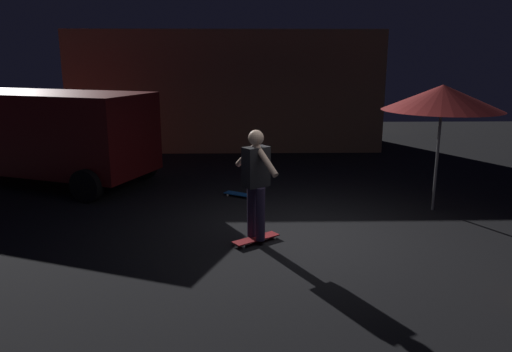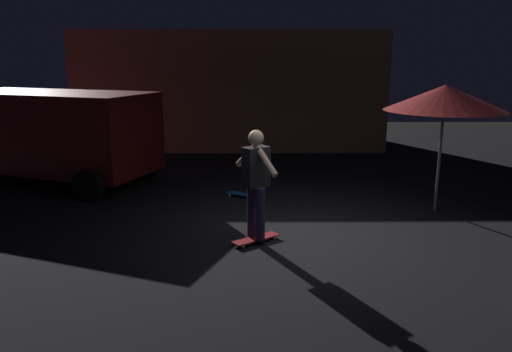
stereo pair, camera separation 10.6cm
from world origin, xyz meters
name	(u,v)px [view 2 (the right image)]	position (x,y,z in m)	size (l,w,h in m)	color
ground_plane	(305,238)	(0.00, 0.00, 0.00)	(28.00, 28.00, 0.00)	black
low_building	(232,89)	(-1.48, 8.58, 1.77)	(9.22, 3.24, 3.53)	#AD7F56
parked_van	(51,131)	(-5.31, 3.61, 1.16)	(4.98, 3.56, 2.03)	maroon
patio_umbrella	(445,98)	(2.55, 1.38, 2.07)	(2.10, 2.10, 2.30)	slate
skateboard_ridden	(256,239)	(-0.78, -0.17, 0.06)	(0.75, 0.62, 0.07)	#AD1E23
skateboard_spare	(244,195)	(-1.00, 2.31, 0.06)	(0.77, 0.57, 0.07)	#1959B2
skater	(256,177)	(-0.78, -0.17, 1.04)	(0.64, 0.85, 1.67)	#382D4C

